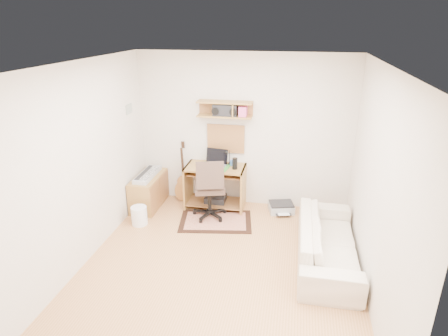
% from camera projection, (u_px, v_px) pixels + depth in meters
% --- Properties ---
extents(floor, '(3.60, 4.00, 0.01)m').
position_uv_depth(floor, '(220.00, 268.00, 5.02)').
color(floor, tan).
rests_on(floor, ground).
extents(ceiling, '(3.60, 4.00, 0.01)m').
position_uv_depth(ceiling, '(219.00, 64.00, 4.08)').
color(ceiling, white).
rests_on(ceiling, ground).
extents(back_wall, '(3.60, 0.01, 2.60)m').
position_uv_depth(back_wall, '(244.00, 132.00, 6.39)').
color(back_wall, beige).
rests_on(back_wall, ground).
extents(left_wall, '(0.01, 4.00, 2.60)m').
position_uv_depth(left_wall, '(82.00, 166.00, 4.87)').
color(left_wall, beige).
rests_on(left_wall, ground).
extents(right_wall, '(0.01, 4.00, 2.60)m').
position_uv_depth(right_wall, '(379.00, 189.00, 4.23)').
color(right_wall, beige).
rests_on(right_wall, ground).
extents(wall_shelf, '(0.90, 0.25, 0.26)m').
position_uv_depth(wall_shelf, '(225.00, 109.00, 6.18)').
color(wall_shelf, '#A47639').
rests_on(wall_shelf, back_wall).
extents(cork_board, '(0.64, 0.03, 0.49)m').
position_uv_depth(cork_board, '(226.00, 139.00, 6.47)').
color(cork_board, '#A28851').
rests_on(cork_board, back_wall).
extents(wall_photo, '(0.02, 0.20, 0.15)m').
position_uv_depth(wall_photo, '(129.00, 109.00, 6.09)').
color(wall_photo, '#4C8CBF').
rests_on(wall_photo, left_wall).
extents(desk, '(1.00, 0.55, 0.75)m').
position_uv_depth(desk, '(215.00, 187.00, 6.54)').
color(desk, '#A47639').
rests_on(desk, floor).
extents(laptop, '(0.42, 0.42, 0.28)m').
position_uv_depth(laptop, '(214.00, 159.00, 6.34)').
color(laptop, silver).
rests_on(laptop, desk).
extents(speaker, '(0.09, 0.09, 0.19)m').
position_uv_depth(speaker, '(235.00, 164.00, 6.27)').
color(speaker, black).
rests_on(speaker, desk).
extents(desk_lamp, '(0.09, 0.09, 0.26)m').
position_uv_depth(desk_lamp, '(230.00, 157.00, 6.45)').
color(desk_lamp, black).
rests_on(desk_lamp, desk).
extents(pencil_cup, '(0.06, 0.06, 0.09)m').
position_uv_depth(pencil_cup, '(232.00, 163.00, 6.44)').
color(pencil_cup, '#335A99').
rests_on(pencil_cup, desk).
extents(boombox, '(0.39, 0.18, 0.20)m').
position_uv_depth(boombox, '(225.00, 110.00, 6.18)').
color(boombox, black).
rests_on(boombox, wall_shelf).
extents(rug, '(1.25, 0.94, 0.02)m').
position_uv_depth(rug, '(216.00, 221.00, 6.18)').
color(rug, '#D5B18F').
rests_on(rug, floor).
extents(task_chair, '(0.66, 0.66, 1.05)m').
position_uv_depth(task_chair, '(210.00, 187.00, 6.15)').
color(task_chair, '#3B2B23').
rests_on(task_chair, floor).
extents(cabinet, '(0.40, 0.90, 0.55)m').
position_uv_depth(cabinet, '(149.00, 191.00, 6.62)').
color(cabinet, '#A47639').
rests_on(cabinet, floor).
extents(music_keyboard, '(0.24, 0.76, 0.07)m').
position_uv_depth(music_keyboard, '(148.00, 175.00, 6.51)').
color(music_keyboard, '#B2B5BA').
rests_on(music_keyboard, cabinet).
extents(guitar, '(0.31, 0.21, 1.09)m').
position_uv_depth(guitar, '(182.00, 172.00, 6.72)').
color(guitar, '#B87738').
rests_on(guitar, floor).
extents(waste_basket, '(0.30, 0.30, 0.30)m').
position_uv_depth(waste_basket, '(139.00, 216.00, 6.05)').
color(waste_basket, white).
rests_on(waste_basket, floor).
extents(printer, '(0.47, 0.41, 0.15)m').
position_uv_depth(printer, '(281.00, 207.00, 6.47)').
color(printer, '#A5A8AA').
rests_on(printer, floor).
extents(sofa, '(0.56, 1.93, 0.75)m').
position_uv_depth(sofa, '(328.00, 235.00, 5.06)').
color(sofa, beige).
rests_on(sofa, floor).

